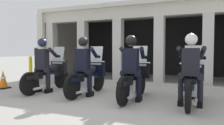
{
  "coord_description": "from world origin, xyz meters",
  "views": [
    {
      "loc": [
        2.36,
        -5.13,
        1.2
      ],
      "look_at": [
        0.0,
        0.26,
        0.9
      ],
      "focal_mm": 35.01,
      "sensor_mm": 36.0,
      "label": 1
    }
  ],
  "objects_px": {
    "motorcycle_center_left": "(89,76)",
    "motorcycle_center_right": "(135,79)",
    "bollard_kerbside": "(31,68)",
    "police_officer_far_left": "(43,60)",
    "police_officer_far_right": "(191,63)",
    "traffic_cone_flank": "(3,80)",
    "police_officer_center_left": "(83,61)",
    "motorcycle_far_right": "(191,82)",
    "motorcycle_far_left": "(50,74)",
    "police_officer_center_right": "(131,62)"
  },
  "relations": [
    {
      "from": "motorcycle_center_left",
      "to": "motorcycle_center_right",
      "type": "height_order",
      "value": "same"
    },
    {
      "from": "bollard_kerbside",
      "to": "police_officer_far_left",
      "type": "bearing_deg",
      "value": -39.36
    },
    {
      "from": "motorcycle_center_left",
      "to": "police_officer_far_right",
      "type": "distance_m",
      "value": 2.77
    },
    {
      "from": "motorcycle_center_left",
      "to": "bollard_kerbside",
      "type": "bearing_deg",
      "value": 160.18
    },
    {
      "from": "motorcycle_center_left",
      "to": "bollard_kerbside",
      "type": "height_order",
      "value": "motorcycle_center_left"
    },
    {
      "from": "motorcycle_center_left",
      "to": "motorcycle_center_right",
      "type": "bearing_deg",
      "value": 1.82
    },
    {
      "from": "traffic_cone_flank",
      "to": "motorcycle_center_left",
      "type": "bearing_deg",
      "value": 5.7
    },
    {
      "from": "police_officer_center_left",
      "to": "motorcycle_far_right",
      "type": "distance_m",
      "value": 2.76
    },
    {
      "from": "motorcycle_far_left",
      "to": "motorcycle_far_right",
      "type": "bearing_deg",
      "value": 6.85
    },
    {
      "from": "motorcycle_center_left",
      "to": "motorcycle_center_right",
      "type": "relative_size",
      "value": 1.0
    },
    {
      "from": "motorcycle_far_left",
      "to": "motorcycle_far_right",
      "type": "height_order",
      "value": "same"
    },
    {
      "from": "motorcycle_center_left",
      "to": "traffic_cone_flank",
      "type": "xyz_separation_m",
      "value": [
        -3.01,
        -0.3,
        -0.21
      ]
    },
    {
      "from": "motorcycle_center_right",
      "to": "motorcycle_far_right",
      "type": "relative_size",
      "value": 1.0
    },
    {
      "from": "motorcycle_far_left",
      "to": "police_officer_center_left",
      "type": "height_order",
      "value": "police_officer_center_left"
    },
    {
      "from": "motorcycle_far_right",
      "to": "bollard_kerbside",
      "type": "distance_m",
      "value": 6.59
    },
    {
      "from": "motorcycle_far_right",
      "to": "police_officer_far_right",
      "type": "xyz_separation_m",
      "value": [
        -0.0,
        -0.28,
        0.44
      ]
    },
    {
      "from": "police_officer_far_right",
      "to": "bollard_kerbside",
      "type": "xyz_separation_m",
      "value": [
        -6.39,
        1.9,
        -0.44
      ]
    },
    {
      "from": "motorcycle_far_right",
      "to": "bollard_kerbside",
      "type": "xyz_separation_m",
      "value": [
        -6.39,
        1.62,
        -0.0
      ]
    },
    {
      "from": "motorcycle_far_left",
      "to": "police_officer_center_right",
      "type": "bearing_deg",
      "value": 0.56
    },
    {
      "from": "police_officer_far_right",
      "to": "bollard_kerbside",
      "type": "distance_m",
      "value": 6.68
    },
    {
      "from": "police_officer_center_left",
      "to": "police_officer_far_right",
      "type": "height_order",
      "value": "same"
    },
    {
      "from": "police_officer_center_right",
      "to": "motorcycle_far_right",
      "type": "relative_size",
      "value": 0.78
    },
    {
      "from": "motorcycle_far_right",
      "to": "police_officer_far_right",
      "type": "height_order",
      "value": "police_officer_far_right"
    },
    {
      "from": "police_officer_center_left",
      "to": "police_officer_center_right",
      "type": "xyz_separation_m",
      "value": [
        1.36,
        -0.04,
        0.0
      ]
    },
    {
      "from": "traffic_cone_flank",
      "to": "police_officer_far_left",
      "type": "bearing_deg",
      "value": -0.21
    },
    {
      "from": "motorcycle_center_left",
      "to": "traffic_cone_flank",
      "type": "bearing_deg",
      "value": -170.69
    },
    {
      "from": "motorcycle_far_left",
      "to": "police_officer_center_right",
      "type": "xyz_separation_m",
      "value": [
        2.71,
        -0.3,
        0.44
      ]
    },
    {
      "from": "police_officer_far_left",
      "to": "bollard_kerbside",
      "type": "distance_m",
      "value": 3.02
    },
    {
      "from": "motorcycle_center_right",
      "to": "traffic_cone_flank",
      "type": "bearing_deg",
      "value": -166.59
    },
    {
      "from": "police_officer_far_left",
      "to": "motorcycle_center_left",
      "type": "height_order",
      "value": "police_officer_far_left"
    },
    {
      "from": "police_officer_center_right",
      "to": "traffic_cone_flank",
      "type": "distance_m",
      "value": 4.41
    },
    {
      "from": "motorcycle_center_right",
      "to": "bollard_kerbside",
      "type": "height_order",
      "value": "motorcycle_center_right"
    },
    {
      "from": "police_officer_center_left",
      "to": "police_officer_center_right",
      "type": "height_order",
      "value": "same"
    },
    {
      "from": "traffic_cone_flank",
      "to": "motorcycle_center_right",
      "type": "bearing_deg",
      "value": 3.38
    },
    {
      "from": "police_officer_far_left",
      "to": "traffic_cone_flank",
      "type": "xyz_separation_m",
      "value": [
        -1.65,
        0.01,
        -0.65
      ]
    },
    {
      "from": "motorcycle_far_left",
      "to": "police_officer_center_left",
      "type": "xyz_separation_m",
      "value": [
        1.36,
        -0.26,
        0.44
      ]
    },
    {
      "from": "police_officer_center_left",
      "to": "motorcycle_far_right",
      "type": "relative_size",
      "value": 0.78
    },
    {
      "from": "police_officer_far_left",
      "to": "police_officer_center_left",
      "type": "height_order",
      "value": "same"
    },
    {
      "from": "motorcycle_center_left",
      "to": "police_officer_center_left",
      "type": "xyz_separation_m",
      "value": [
        -0.0,
        -0.28,
        0.44
      ]
    },
    {
      "from": "police_officer_center_right",
      "to": "traffic_cone_flank",
      "type": "xyz_separation_m",
      "value": [
        -4.36,
        0.03,
        -0.65
      ]
    },
    {
      "from": "police_officer_center_right",
      "to": "traffic_cone_flank",
      "type": "relative_size",
      "value": 2.69
    },
    {
      "from": "motorcycle_far_left",
      "to": "police_officer_far_right",
      "type": "bearing_deg",
      "value": 2.87
    },
    {
      "from": "police_officer_far_left",
      "to": "motorcycle_center_right",
      "type": "xyz_separation_m",
      "value": [
        2.72,
        0.26,
        -0.44
      ]
    },
    {
      "from": "motorcycle_far_left",
      "to": "police_officer_center_right",
      "type": "height_order",
      "value": "police_officer_center_right"
    },
    {
      "from": "police_officer_far_left",
      "to": "traffic_cone_flank",
      "type": "distance_m",
      "value": 1.77
    },
    {
      "from": "traffic_cone_flank",
      "to": "police_officer_center_right",
      "type": "bearing_deg",
      "value": -0.34
    },
    {
      "from": "motorcycle_center_right",
      "to": "police_officer_center_right",
      "type": "height_order",
      "value": "police_officer_center_right"
    },
    {
      "from": "motorcycle_far_right",
      "to": "traffic_cone_flank",
      "type": "xyz_separation_m",
      "value": [
        -5.72,
        -0.27,
        -0.21
      ]
    },
    {
      "from": "police_officer_center_left",
      "to": "motorcycle_far_left",
      "type": "bearing_deg",
      "value": 172.72
    },
    {
      "from": "motorcycle_center_left",
      "to": "police_officer_far_right",
      "type": "xyz_separation_m",
      "value": [
        2.71,
        -0.31,
        0.44
      ]
    }
  ]
}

